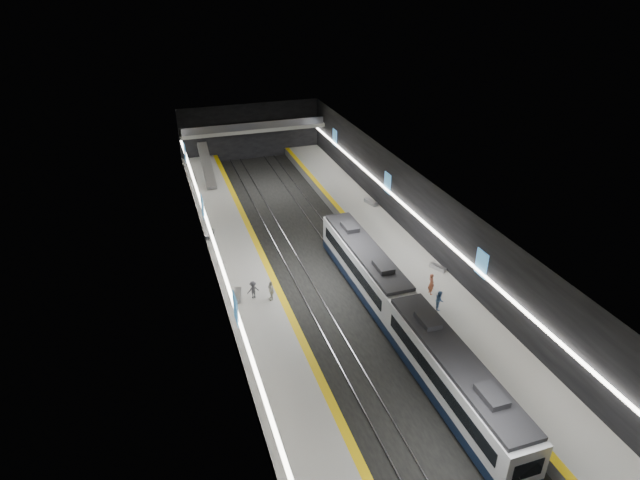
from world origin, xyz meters
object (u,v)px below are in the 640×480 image
object	(u,v)px
train	(402,313)
bench_left_far	(210,234)
bench_right_near	(438,268)
bench_right_far	(371,202)
passenger_right_a	(431,284)
escalator	(207,165)
passenger_left_a	(271,291)
bench_left_near	(238,295)
passenger_left_b	(253,290)
passenger_right_b	(439,300)

from	to	relation	value
train	bench_left_far	world-z (taller)	train
bench_left_far	bench_right_near	size ratio (longest dim) A/B	1.14
bench_right_far	passenger_right_a	size ratio (longest dim) A/B	0.98
escalator	passenger_left_a	world-z (taller)	escalator
bench_left_far	passenger_right_a	world-z (taller)	passenger_right_a
escalator	bench_left_near	bearing A→B (deg)	-92.70
bench_right_near	bench_right_far	bearing A→B (deg)	66.53
escalator	bench_left_far	world-z (taller)	escalator
passenger_left_b	bench_left_far	bearing A→B (deg)	-90.90
escalator	bench_right_far	xyz separation A→B (m)	(16.69, -13.47, -1.67)
bench_left_far	passenger_right_a	distance (m)	23.08
train	bench_right_far	xyz separation A→B (m)	(6.69, 21.74, -0.97)
train	passenger_left_a	xyz separation A→B (m)	(-8.72, 6.56, -0.33)
bench_right_far	passenger_left_b	bearing A→B (deg)	-155.87
passenger_right_a	passenger_left_a	bearing A→B (deg)	75.89
bench_left_far	passenger_right_a	bearing A→B (deg)	-21.61
bench_right_far	bench_right_near	bearing A→B (deg)	-106.21
train	escalator	world-z (taller)	escalator
escalator	bench_right_near	size ratio (longest dim) A/B	4.98
bench_left_near	bench_right_far	distance (m)	22.81
bench_right_near	passenger_left_a	distance (m)	15.55
train	passenger_right_b	size ratio (longest dim) A/B	18.12
bench_right_near	bench_right_far	distance (m)	15.26
train	passenger_right_b	world-z (taller)	train
bench_right_far	passenger_left_b	world-z (taller)	passenger_left_b
escalator	bench_right_far	world-z (taller)	escalator
bench_left_near	passenger_left_b	size ratio (longest dim) A/B	1.19
train	passenger_right_b	xyz separation A→B (m)	(3.85, 1.04, -0.37)
bench_left_near	bench_right_near	distance (m)	18.16
train	bench_right_near	distance (m)	9.46
escalator	passenger_left_b	world-z (taller)	escalator
bench_left_far	passenger_left_a	bearing A→B (deg)	-52.23
passenger_left_a	passenger_left_b	world-z (taller)	passenger_left_a
bench_left_far	bench_right_near	world-z (taller)	bench_left_far
bench_right_far	passenger_right_b	world-z (taller)	passenger_right_b
escalator	passenger_right_a	bearing A→B (deg)	-66.00
train	passenger_left_b	world-z (taller)	train
bench_left_near	passenger_left_b	distance (m)	1.42
bench_left_far	bench_right_far	size ratio (longest dim) A/B	0.97
passenger_right_b	bench_right_near	bearing A→B (deg)	-3.62
escalator	passenger_right_a	size ratio (longest dim) A/B	4.15
bench_left_far	passenger_left_b	world-z (taller)	passenger_left_b
bench_left_near	bench_right_near	size ratio (longest dim) A/B	1.15
train	passenger_left_a	size ratio (longest dim) A/B	17.33
passenger_right_a	escalator	bearing A→B (deg)	24.48
bench_right_near	passenger_right_b	bearing A→B (deg)	-142.63
escalator	bench_right_far	size ratio (longest dim) A/B	4.23
passenger_left_a	escalator	bearing A→B (deg)	168.70
bench_left_far	passenger_left_a	world-z (taller)	passenger_left_a
passenger_right_a	passenger_right_b	bearing A→B (deg)	169.67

